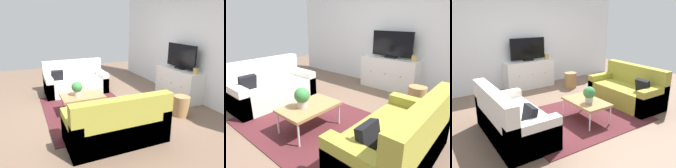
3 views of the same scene
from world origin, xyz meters
TOP-DOWN VIEW (x-y plane):
  - ground_plane at (0.00, 0.00)m, footprint 10.00×10.00m
  - wall_back at (0.00, 2.55)m, footprint 6.40×0.12m
  - area_rug at (0.00, -0.15)m, footprint 2.50×1.90m
  - couch_left_side at (-1.44, -0.10)m, footprint 0.85×1.66m
  - couch_right_side at (1.44, -0.10)m, footprint 0.85×1.66m
  - coffee_table at (0.04, -0.29)m, footprint 0.57×0.91m
  - potted_plant at (0.02, -0.40)m, footprint 0.23×0.23m
  - tv_console at (0.06, 2.27)m, footprint 1.38×0.47m
  - flat_screen_tv at (0.06, 2.29)m, footprint 1.01×0.16m
  - mantel_clock at (0.63, 2.27)m, footprint 0.11×0.07m
  - wicker_basket at (1.00, 1.60)m, footprint 0.34×0.34m

SIDE VIEW (x-z plane):
  - ground_plane at x=0.00m, z-range 0.00..0.00m
  - area_rug at x=0.00m, z-range 0.00..0.01m
  - wicker_basket at x=1.00m, z-range 0.00..0.44m
  - couch_left_side at x=-1.44m, z-range -0.15..0.72m
  - couch_right_side at x=1.44m, z-range -0.15..0.72m
  - coffee_table at x=0.04m, z-range 0.17..0.58m
  - tv_console at x=0.06m, z-range 0.00..0.77m
  - potted_plant at x=0.02m, z-range 0.42..0.73m
  - mantel_clock at x=0.63m, z-range 0.77..0.90m
  - flat_screen_tv at x=0.06m, z-range 0.77..1.39m
  - wall_back at x=0.00m, z-range 0.00..2.70m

